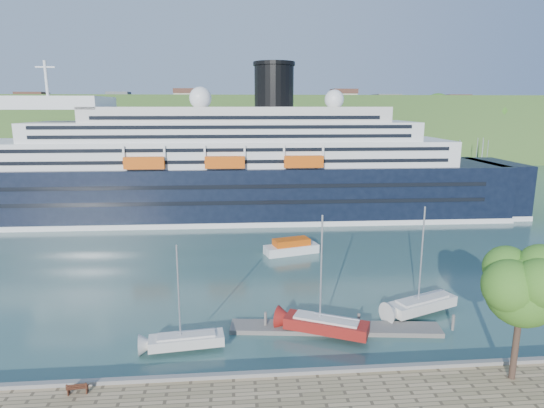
% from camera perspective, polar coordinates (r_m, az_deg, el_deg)
% --- Properties ---
extents(ground, '(400.00, 400.00, 0.00)m').
position_cam_1_polar(ground, '(36.46, 2.95, -21.67)').
color(ground, '#325953').
rests_on(ground, ground).
extents(far_hillside, '(400.00, 50.00, 24.00)m').
position_cam_1_polar(far_hillside, '(175.24, -3.54, 9.42)').
color(far_hillside, '#2F5522').
rests_on(far_hillside, ground).
extents(quay_coping, '(220.00, 0.50, 0.30)m').
position_cam_1_polar(quay_coping, '(35.67, 3.02, -20.31)').
color(quay_coping, slate).
rests_on(quay_coping, promenade).
extents(cruise_ship, '(125.53, 20.40, 28.12)m').
position_cam_1_polar(cruise_ship, '(84.30, -8.80, 7.78)').
color(cruise_ship, black).
rests_on(cruise_ship, ground).
extents(park_bench, '(1.49, 0.71, 0.93)m').
position_cam_1_polar(park_bench, '(36.08, -23.21, -20.37)').
color(park_bench, '#492215').
rests_on(park_bench, promenade).
extents(promenade_tree, '(6.59, 6.59, 10.91)m').
position_cam_1_polar(promenade_tree, '(36.96, 28.70, -11.39)').
color(promenade_tree, '#2F691B').
rests_on(promenade_tree, promenade).
extents(floating_pontoon, '(19.47, 4.64, 0.43)m').
position_cam_1_polar(floating_pontoon, '(43.90, 7.91, -15.18)').
color(floating_pontoon, gray).
rests_on(floating_pontoon, ground).
extents(sailboat_white_near, '(7.10, 2.70, 8.95)m').
position_cam_1_polar(sailboat_white_near, '(39.15, -10.88, -11.90)').
color(sailboat_white_near, silver).
rests_on(sailboat_white_near, ground).
extents(sailboat_red, '(8.46, 5.59, 10.68)m').
position_cam_1_polar(sailboat_red, '(40.64, 6.96, -9.52)').
color(sailboat_red, maroon).
rests_on(sailboat_red, ground).
extents(sailboat_white_far, '(8.42, 5.19, 10.56)m').
position_cam_1_polar(sailboat_white_far, '(46.94, 18.67, -7.16)').
color(sailboat_white_far, silver).
rests_on(sailboat_white_far, ground).
extents(tender_launch, '(8.04, 4.53, 2.11)m').
position_cam_1_polar(tender_launch, '(64.19, 2.44, -5.29)').
color(tender_launch, '#D4500C').
rests_on(tender_launch, ground).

